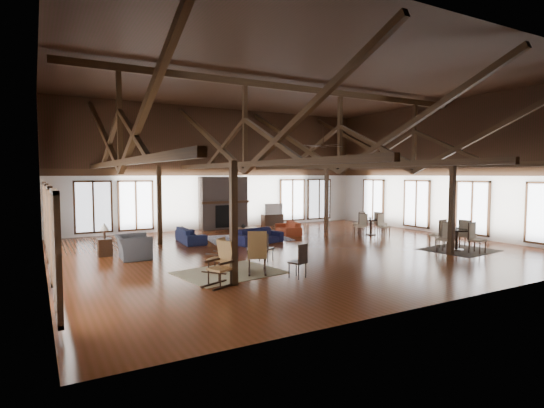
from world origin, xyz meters
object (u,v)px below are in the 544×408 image
cafe_table_near (457,236)px  cafe_table_far (371,224)px  sofa_navy_front (259,236)px  tv_console (272,220)px  sofa_navy_left (191,235)px  coffee_table (245,229)px  sofa_orange (288,228)px  armchair (133,247)px

cafe_table_near → cafe_table_far: cafe_table_near is taller
sofa_navy_front → cafe_table_near: (5.48, -4.80, 0.23)m
sofa_navy_front → tv_console: 6.04m
sofa_navy_front → cafe_table_near: size_ratio=0.99×
sofa_navy_front → sofa_navy_left: sofa_navy_left is taller
sofa_navy_left → coffee_table: (2.42, 0.02, 0.09)m
sofa_navy_front → sofa_orange: (2.41, 1.70, -0.01)m
sofa_orange → armchair: 7.73m
coffee_table → armchair: bearing=-149.4°
cafe_table_far → coffee_table: bearing=160.8°
sofa_orange → cafe_table_far: bearing=72.2°
sofa_navy_front → armchair: 4.98m
sofa_navy_left → cafe_table_near: cafe_table_near is taller
cafe_table_far → tv_console: (-2.10, 5.31, -0.20)m
coffee_table → sofa_navy_left: bearing=-173.0°
sofa_navy_left → cafe_table_far: bearing=-99.9°
armchair → coffee_table: bearing=-63.9°
sofa_navy_front → sofa_orange: 2.95m
coffee_table → armchair: (-5.07, -2.27, 0.00)m
cafe_table_near → tv_console: bearing=101.9°
armchair → sofa_navy_left: bearing=-47.7°
sofa_navy_left → tv_console: sofa_navy_left is taller
sofa_navy_front → sofa_navy_left: 2.73m
sofa_navy_left → armchair: 3.48m
sofa_orange → cafe_table_near: 7.20m
sofa_navy_left → sofa_orange: (4.68, 0.19, -0.01)m
sofa_navy_front → cafe_table_far: 5.53m
sofa_orange → tv_console: size_ratio=1.66×
sofa_orange → armchair: size_ratio=1.64×
tv_console → cafe_table_far: bearing=-68.4°
cafe_table_far → sofa_orange: bearing=146.8°
sofa_navy_left → cafe_table_far: cafe_table_far is taller
coffee_table → cafe_table_near: size_ratio=0.59×
sofa_orange → armchair: armchair is taller
sofa_orange → cafe_table_near: size_ratio=0.95×
sofa_orange → coffee_table: 2.27m
tv_console → cafe_table_near: bearing=-78.1°
sofa_navy_front → sofa_navy_left: size_ratio=0.99×
sofa_navy_front → sofa_orange: size_ratio=1.04×
cafe_table_near → tv_console: size_ratio=1.74×
sofa_navy_left → cafe_table_far: (7.79, -1.84, 0.19)m
coffee_table → cafe_table_far: size_ratio=0.63×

